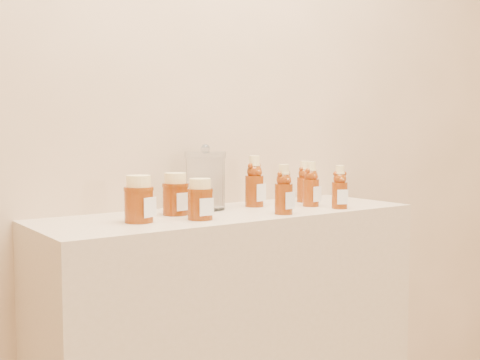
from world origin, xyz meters
TOP-DOWN VIEW (x-y plane):
  - wall_back at (0.00, 1.75)m, footprint 3.50×0.02m
  - display_table at (0.00, 1.55)m, footprint 1.20×0.40m
  - bear_bottle_back_left at (0.14, 1.62)m, footprint 0.08×0.08m
  - bear_bottle_back_mid at (0.29, 1.51)m, footprint 0.06×0.06m
  - bear_bottle_back_right at (0.36, 1.62)m, footprint 0.06×0.06m
  - bear_bottle_front_left at (0.10, 1.42)m, footprint 0.06×0.06m
  - bear_bottle_front_right at (0.33, 1.42)m, footprint 0.07×0.07m
  - honey_jar_left at (-0.33, 1.52)m, footprint 0.11×0.11m
  - honey_jar_back at (-0.17, 1.59)m, footprint 0.09×0.09m
  - honey_jar_front at (-0.16, 1.47)m, footprint 0.08×0.08m
  - glass_canister at (-0.03, 1.64)m, footprint 0.16×0.16m

SIDE VIEW (x-z plane):
  - display_table at x=0.00m, z-range 0.00..0.90m
  - honey_jar_front at x=-0.16m, z-range 0.90..1.02m
  - honey_jar_back at x=-0.17m, z-range 0.90..1.02m
  - honey_jar_left at x=-0.33m, z-range 0.90..1.03m
  - bear_bottle_front_right at x=0.33m, z-range 0.90..1.06m
  - bear_bottle_back_right at x=0.36m, z-range 0.90..1.06m
  - bear_bottle_back_mid at x=0.29m, z-range 0.90..1.07m
  - bear_bottle_front_left at x=0.10m, z-range 0.90..1.07m
  - bear_bottle_back_left at x=0.14m, z-range 0.90..1.09m
  - glass_canister at x=-0.03m, z-range 0.90..1.10m
  - wall_back at x=0.00m, z-range 0.00..2.70m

